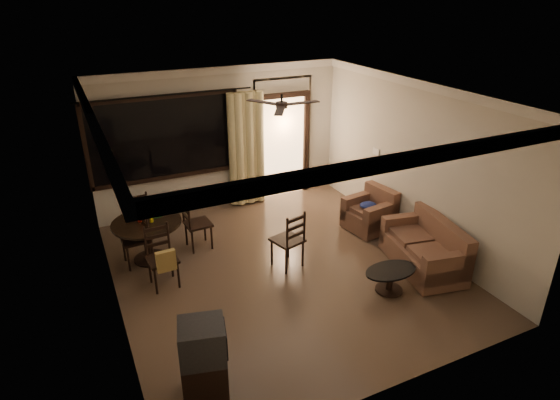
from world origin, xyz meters
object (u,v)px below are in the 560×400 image
dining_chair_east (198,232)px  side_chair (288,250)px  dining_chair_west (137,248)px  armchair (371,213)px  dining_chair_north (138,225)px  sofa (426,250)px  coffee_table (390,277)px  dining_table (147,230)px  dining_chair_south (164,268)px  tv_cabinet (204,359)px

dining_chair_east → side_chair: size_ratio=0.96×
dining_chair_west → armchair: bearing=78.5°
dining_chair_north → sofa: 4.95m
sofa → coffee_table: 0.96m
dining_table → side_chair: (1.97, -1.16, -0.26)m
dining_chair_east → side_chair: bearing=-139.8°
side_chair → dining_chair_east: bearing=-61.9°
dining_chair_east → sofa: 3.80m
dining_table → dining_chair_south: (0.04, -0.86, -0.24)m
dining_chair_west → sofa: dining_chair_west is taller
dining_table → dining_chair_west: size_ratio=1.17×
dining_chair_north → coffee_table: dining_chair_north is taller
dining_chair_south → tv_cabinet: (-0.05, -2.25, 0.16)m
tv_cabinet → side_chair: bearing=58.6°
dining_chair_west → armchair: 4.18m
dining_table → sofa: (3.94, -2.15, -0.23)m
dining_chair_west → dining_chair_east: size_ratio=1.00×
sofa → tv_cabinet: bearing=-155.3°
dining_chair_east → dining_chair_south: same height
dining_chair_north → side_chair: side_chair is taller
sofa → coffee_table: sofa is taller
dining_chair_south → side_chair: side_chair is taller
dining_chair_east → side_chair: 1.65m
dining_chair_west → dining_chair_south: 0.85m
dining_chair_south → coffee_table: bearing=-30.8°
tv_cabinet → sofa: tv_cabinet is taller
armchair → coffee_table: bearing=-125.4°
dining_chair_north → side_chair: size_ratio=0.96×
tv_cabinet → armchair: (3.94, 2.44, -0.15)m
dining_chair_west → tv_cabinet: (0.19, -3.07, 0.19)m
dining_chair_west → dining_chair_north: 0.84m
dining_chair_east → armchair: 3.18m
dining_chair_north → tv_cabinet: 3.90m
dining_chair_west → dining_chair_south: same height
dining_chair_east → sofa: dining_chair_east is taller
dining_table → sofa: bearing=-28.6°
dining_chair_east → dining_chair_west: bearing=91.8°
dining_chair_west → coffee_table: size_ratio=1.15×
dining_chair_west → dining_table: bearing=99.5°
tv_cabinet → coffee_table: size_ratio=1.13×
dining_table → coffee_table: bearing=-38.8°
tv_cabinet → armchair: bearing=45.9°
dining_chair_west → armchair: size_ratio=1.11×
dining_chair_south → sofa: size_ratio=0.59×
side_chair → coffee_table: bearing=114.8°
dining_table → dining_chair_east: dining_chair_east is taller
dining_chair_west → tv_cabinet: 3.08m
armchair → side_chair: bearing=-174.0°
dining_chair_south → coffee_table: size_ratio=1.15×
dining_chair_south → armchair: 3.89m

